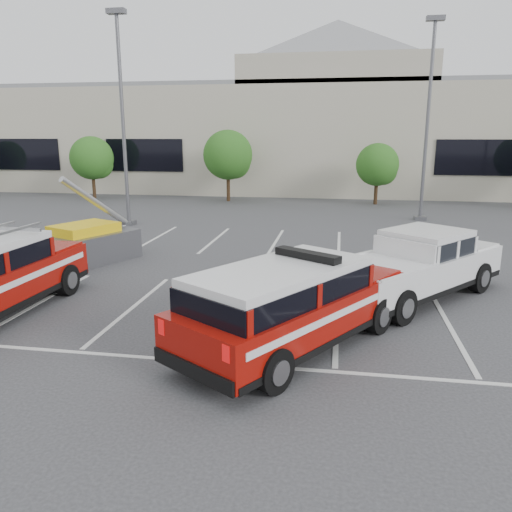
{
  "coord_description": "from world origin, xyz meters",
  "views": [
    {
      "loc": [
        2.66,
        -11.9,
        4.51
      ],
      "look_at": [
        0.3,
        2.09,
        1.05
      ],
      "focal_mm": 35.0,
      "sensor_mm": 36.0,
      "label": 1
    }
  ],
  "objects_px": {
    "utility_rig": "(82,245)",
    "white_pickup": "(414,272)",
    "light_pole_mid": "(428,121)",
    "tree_mid_right": "(379,166)",
    "tree_mid_left": "(229,157)",
    "convention_building": "(313,132)",
    "light_pole_left": "(123,120)",
    "tree_left": "(93,160)",
    "fire_chief_suv": "(292,310)"
  },
  "relations": [
    {
      "from": "tree_left",
      "to": "light_pole_left",
      "type": "bearing_deg",
      "value": -55.48
    },
    {
      "from": "white_pickup",
      "to": "light_pole_mid",
      "type": "bearing_deg",
      "value": 120.99
    },
    {
      "from": "convention_building",
      "to": "white_pickup",
      "type": "distance_m",
      "value": 30.31
    },
    {
      "from": "fire_chief_suv",
      "to": "light_pole_left",
      "type": "bearing_deg",
      "value": 157.96
    },
    {
      "from": "convention_building",
      "to": "fire_chief_suv",
      "type": "relative_size",
      "value": 9.88
    },
    {
      "from": "tree_mid_left",
      "to": "light_pole_mid",
      "type": "distance_m",
      "value": 13.53
    },
    {
      "from": "tree_mid_left",
      "to": "tree_mid_right",
      "type": "bearing_deg",
      "value": -0.0
    },
    {
      "from": "tree_mid_left",
      "to": "fire_chief_suv",
      "type": "relative_size",
      "value": 0.8
    },
    {
      "from": "tree_mid_left",
      "to": "tree_mid_right",
      "type": "distance_m",
      "value": 10.01
    },
    {
      "from": "light_pole_mid",
      "to": "tree_mid_right",
      "type": "bearing_deg",
      "value": 107.52
    },
    {
      "from": "convention_building",
      "to": "light_pole_left",
      "type": "relative_size",
      "value": 5.86
    },
    {
      "from": "tree_mid_right",
      "to": "white_pickup",
      "type": "relative_size",
      "value": 0.66
    },
    {
      "from": "white_pickup",
      "to": "utility_rig",
      "type": "bearing_deg",
      "value": -151.36
    },
    {
      "from": "light_pole_left",
      "to": "fire_chief_suv",
      "type": "height_order",
      "value": "light_pole_left"
    },
    {
      "from": "light_pole_mid",
      "to": "utility_rig",
      "type": "bearing_deg",
      "value": -139.42
    },
    {
      "from": "tree_mid_right",
      "to": "light_pole_left",
      "type": "height_order",
      "value": "light_pole_left"
    },
    {
      "from": "light_pole_left",
      "to": "fire_chief_suv",
      "type": "distance_m",
      "value": 17.45
    },
    {
      "from": "light_pole_left",
      "to": "light_pole_mid",
      "type": "distance_m",
      "value": 15.52
    },
    {
      "from": "convention_building",
      "to": "light_pole_mid",
      "type": "distance_m",
      "value": 17.27
    },
    {
      "from": "tree_left",
      "to": "tree_mid_right",
      "type": "relative_size",
      "value": 1.11
    },
    {
      "from": "convention_building",
      "to": "utility_rig",
      "type": "bearing_deg",
      "value": -103.68
    },
    {
      "from": "light_pole_left",
      "to": "white_pickup",
      "type": "bearing_deg",
      "value": -37.49
    },
    {
      "from": "fire_chief_suv",
      "to": "utility_rig",
      "type": "distance_m",
      "value": 10.35
    },
    {
      "from": "tree_left",
      "to": "tree_mid_left",
      "type": "relative_size",
      "value": 0.91
    },
    {
      "from": "tree_mid_right",
      "to": "light_pole_left",
      "type": "relative_size",
      "value": 0.39
    },
    {
      "from": "tree_left",
      "to": "tree_mid_left",
      "type": "xyz_separation_m",
      "value": [
        10.0,
        0.0,
        0.27
      ]
    },
    {
      "from": "tree_mid_left",
      "to": "white_pickup",
      "type": "relative_size",
      "value": 0.8
    },
    {
      "from": "convention_building",
      "to": "light_pole_left",
      "type": "height_order",
      "value": "convention_building"
    },
    {
      "from": "tree_mid_left",
      "to": "fire_chief_suv",
      "type": "bearing_deg",
      "value": -74.4
    },
    {
      "from": "light_pole_left",
      "to": "utility_rig",
      "type": "height_order",
      "value": "light_pole_left"
    },
    {
      "from": "tree_mid_right",
      "to": "light_pole_mid",
      "type": "distance_m",
      "value": 6.88
    },
    {
      "from": "fire_chief_suv",
      "to": "tree_left",
      "type": "bearing_deg",
      "value": 157.66
    },
    {
      "from": "tree_left",
      "to": "tree_mid_right",
      "type": "distance_m",
      "value": 20.0
    },
    {
      "from": "fire_chief_suv",
      "to": "light_pole_mid",
      "type": "bearing_deg",
      "value": 106.29
    },
    {
      "from": "light_pole_mid",
      "to": "fire_chief_suv",
      "type": "distance_m",
      "value": 19.06
    },
    {
      "from": "fire_chief_suv",
      "to": "white_pickup",
      "type": "bearing_deg",
      "value": 85.1
    },
    {
      "from": "convention_building",
      "to": "fire_chief_suv",
      "type": "xyz_separation_m",
      "value": [
        1.57,
        -33.67,
        -3.88
      ]
    },
    {
      "from": "light_pole_left",
      "to": "utility_rig",
      "type": "distance_m",
      "value": 8.96
    },
    {
      "from": "light_pole_mid",
      "to": "fire_chief_suv",
      "type": "bearing_deg",
      "value": -106.43
    },
    {
      "from": "convention_building",
      "to": "fire_chief_suv",
      "type": "bearing_deg",
      "value": -87.33
    },
    {
      "from": "convention_building",
      "to": "tree_mid_left",
      "type": "relative_size",
      "value": 12.38
    },
    {
      "from": "tree_mid_right",
      "to": "convention_building",
      "type": "bearing_deg",
      "value": 116.57
    },
    {
      "from": "tree_mid_right",
      "to": "white_pickup",
      "type": "xyz_separation_m",
      "value": [
        -0.28,
        -19.87,
        -1.75
      ]
    },
    {
      "from": "tree_mid_right",
      "to": "fire_chief_suv",
      "type": "xyz_separation_m",
      "value": [
        -3.34,
        -23.85,
        -1.66
      ]
    },
    {
      "from": "tree_mid_right",
      "to": "utility_rig",
      "type": "bearing_deg",
      "value": -123.35
    },
    {
      "from": "tree_left",
      "to": "light_pole_left",
      "type": "xyz_separation_m",
      "value": [
        6.91,
        -10.05,
        2.41
      ]
    },
    {
      "from": "tree_left",
      "to": "light_pole_left",
      "type": "distance_m",
      "value": 12.43
    },
    {
      "from": "light_pole_left",
      "to": "light_pole_mid",
      "type": "bearing_deg",
      "value": 14.93
    },
    {
      "from": "tree_mid_left",
      "to": "fire_chief_suv",
      "type": "xyz_separation_m",
      "value": [
        6.66,
        -23.85,
        -2.2
      ]
    },
    {
      "from": "utility_rig",
      "to": "white_pickup",
      "type": "bearing_deg",
      "value": 12.94
    }
  ]
}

